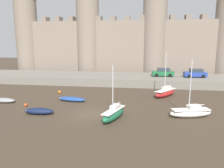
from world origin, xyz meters
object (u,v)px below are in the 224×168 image
mooring_buoy_mid_mud (60,92)px  sailboat_midflat_left (165,92)px  rowboat_near_channel_right (4,100)px  sailboat_foreground_right (114,114)px  rowboat_foreground_centre (72,99)px  car_quay_centre_west (195,73)px  car_quay_centre_east (163,72)px  mooring_buoy_near_channel (26,105)px  rowboat_midflat_right (39,111)px  sailboat_midflat_centre (191,112)px

mooring_buoy_mid_mud → sailboat_midflat_left: bearing=1.4°
rowboat_near_channel_right → mooring_buoy_mid_mud: 8.17m
sailboat_foreground_right → rowboat_foreground_centre: 9.21m
car_quay_centre_west → sailboat_midflat_left: bearing=-122.2°
rowboat_foreground_centre → car_quay_centre_east: car_quay_centre_east is taller
car_quay_centre_west → mooring_buoy_near_channel: bearing=-143.6°
mooring_buoy_near_channel → car_quay_centre_west: (24.38, 17.97, 2.01)m
mooring_buoy_near_channel → car_quay_centre_east: size_ratio=0.10×
mooring_buoy_mid_mud → mooring_buoy_near_channel: size_ratio=1.11×
rowboat_midflat_right → mooring_buoy_mid_mud: (-1.52, 10.00, -0.16)m
rowboat_midflat_right → car_quay_centre_east: 25.98m
mooring_buoy_near_channel → car_quay_centre_west: car_quay_centre_west is taller
sailboat_midflat_left → car_quay_centre_west: 12.08m
rowboat_near_channel_right → car_quay_centre_west: 32.84m
sailboat_foreground_right → rowboat_near_channel_right: (-15.58, 4.35, -0.32)m
rowboat_foreground_centre → car_quay_centre_east: bearing=48.2°
sailboat_foreground_right → rowboat_midflat_right: bearing=177.0°
sailboat_foreground_right → rowboat_near_channel_right: bearing=164.4°
sailboat_midflat_left → mooring_buoy_mid_mud: size_ratio=14.36×
sailboat_foreground_right → mooring_buoy_near_channel: (-11.70, 3.02, -0.44)m
sailboat_midflat_left → rowboat_foreground_centre: bearing=-160.7°
sailboat_foreground_right → rowboat_near_channel_right: 16.18m
sailboat_foreground_right → sailboat_midflat_centre: size_ratio=0.93×
car_quay_centre_east → sailboat_midflat_centre: bearing=-85.7°
rowboat_foreground_centre → mooring_buoy_near_channel: bearing=-146.7°
rowboat_midflat_right → sailboat_midflat_centre: bearing=5.0°
sailboat_midflat_left → rowboat_midflat_right: bearing=-145.1°
sailboat_midflat_centre → sailboat_midflat_left: bearing=101.9°
sailboat_foreground_right → car_quay_centre_west: size_ratio=1.38×
sailboat_foreground_right → car_quay_centre_west: 24.57m
rowboat_foreground_centre → car_quay_centre_west: 24.41m
rowboat_midflat_right → sailboat_foreground_right: sailboat_foreground_right is taller
rowboat_midflat_right → mooring_buoy_near_channel: rowboat_midflat_right is taller
rowboat_near_channel_right → car_quay_centre_east: 28.10m
mooring_buoy_mid_mud → mooring_buoy_near_channel: (-1.56, -7.43, -0.02)m
sailboat_midflat_left → sailboat_midflat_centre: 9.12m
rowboat_near_channel_right → mooring_buoy_near_channel: (3.88, -1.34, -0.11)m
sailboat_midflat_left → sailboat_foreground_right: size_ratio=1.12×
sailboat_midflat_centre → sailboat_foreground_right: bearing=-166.7°
rowboat_midflat_right → sailboat_midflat_left: (14.92, 10.41, 0.23)m
mooring_buoy_mid_mud → mooring_buoy_near_channel: 7.59m
sailboat_foreground_right → sailboat_midflat_centre: sailboat_midflat_centre is taller
mooring_buoy_near_channel → car_quay_centre_east: bearing=44.8°
rowboat_midflat_right → mooring_buoy_mid_mud: bearing=98.7°
sailboat_midflat_centre → rowboat_foreground_centre: sailboat_midflat_centre is taller
rowboat_midflat_right → rowboat_near_channel_right: 7.98m
mooring_buoy_mid_mud → mooring_buoy_near_channel: bearing=-101.8°
mooring_buoy_mid_mud → sailboat_midflat_centre: bearing=-24.9°
mooring_buoy_mid_mud → car_quay_centre_east: car_quay_centre_east is taller
sailboat_midflat_left → car_quay_centre_east: size_ratio=1.55×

